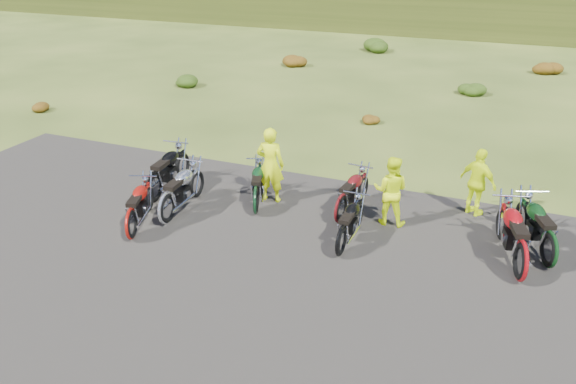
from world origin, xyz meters
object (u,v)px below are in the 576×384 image
at_px(motorcycle_0, 156,202).
at_px(person_middle, 270,166).
at_px(motorcycle_7, 545,267).
at_px(motorcycle_3, 169,224).

height_order(motorcycle_0, person_middle, person_middle).
xyz_separation_m(motorcycle_7, person_middle, (-6.30, 0.70, 0.94)).
bearing_deg(motorcycle_7, motorcycle_0, 71.52).
distance_m(motorcycle_3, motorcycle_7, 8.09).
bearing_deg(motorcycle_0, motorcycle_7, -92.09).
xyz_separation_m(motorcycle_0, person_middle, (2.60, 1.16, 0.94)).
distance_m(motorcycle_0, motorcycle_7, 8.91).
distance_m(motorcycle_0, motorcycle_3, 1.24).
distance_m(motorcycle_3, person_middle, 2.77).
relative_size(motorcycle_0, person_middle, 1.19).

